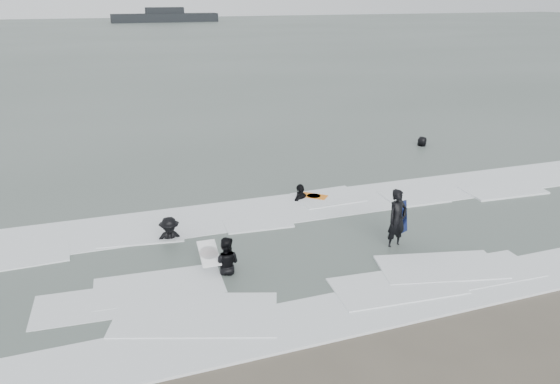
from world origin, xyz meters
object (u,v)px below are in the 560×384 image
object	(u,v)px
surfer_wading	(226,273)
surfer_right_near	(301,200)
vessel_horizon	(165,17)
surfer_breaker	(170,242)
surfer_centre	(395,247)
surfer_right_far	(422,147)

from	to	relation	value
surfer_wading	surfer_right_near	xyz separation A→B (m)	(3.89, 4.46, 0.00)
surfer_wading	vessel_horizon	world-z (taller)	vessel_horizon
surfer_wading	surfer_breaker	xyz separation A→B (m)	(-1.14, 2.49, 0.00)
surfer_right_near	vessel_horizon	xyz separation A→B (m)	(12.84, 125.68, 1.31)
surfer_breaker	surfer_right_near	size ratio (longest dim) A/B	0.93
surfer_centre	surfer_right_far	distance (m)	11.77
surfer_breaker	vessel_horizon	xyz separation A→B (m)	(17.87, 127.65, 1.31)
surfer_wading	surfer_right_near	size ratio (longest dim) A/B	0.91
surfer_centre	surfer_wading	size ratio (longest dim) A/B	1.14
surfer_right_near	surfer_breaker	bearing A→B (deg)	-12.90
surfer_wading	surfer_right_far	distance (m)	15.35
surfer_right_far	vessel_horizon	distance (m)	120.91
vessel_horizon	surfer_breaker	bearing A→B (deg)	-97.97
surfer_right_far	vessel_horizon	bearing A→B (deg)	-105.66
surfer_centre	surfer_right_near	world-z (taller)	surfer_centre
surfer_centre	vessel_horizon	xyz separation A→B (m)	(11.60, 130.25, 1.31)
surfer_centre	surfer_wading	xyz separation A→B (m)	(-5.14, 0.10, 0.00)
surfer_breaker	vessel_horizon	distance (m)	128.91
surfer_centre	vessel_horizon	size ratio (longest dim) A/B	0.07
surfer_centre	surfer_right_near	bearing A→B (deg)	90.89
surfer_centre	surfer_wading	world-z (taller)	surfer_centre
surfer_centre	surfer_breaker	xyz separation A→B (m)	(-6.28, 2.59, 0.00)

